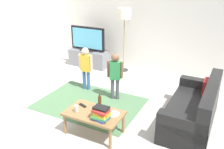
{
  "coord_description": "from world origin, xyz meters",
  "views": [
    {
      "loc": [
        2.23,
        -3.71,
        2.66
      ],
      "look_at": [
        0.0,
        0.6,
        0.65
      ],
      "focal_mm": 39.63,
      "sensor_mm": 36.0,
      "label": 1
    }
  ],
  "objects_px": {
    "couch": "(196,111)",
    "coffee_table": "(94,115)",
    "tv_remote": "(83,105)",
    "soda_can": "(76,109)",
    "tv_stand": "(89,58)",
    "book_stack": "(101,114)",
    "child_near_tv": "(86,65)",
    "plate": "(113,114)",
    "floor_lamp": "(124,17)",
    "tv": "(88,39)",
    "child_center": "(115,72)",
    "bottle": "(100,103)"
  },
  "relations": [
    {
      "from": "tv",
      "to": "book_stack",
      "type": "relative_size",
      "value": 3.81
    },
    {
      "from": "child_near_tv",
      "to": "plate",
      "type": "xyz_separation_m",
      "value": [
        1.42,
        -1.36,
        -0.21
      ]
    },
    {
      "from": "floor_lamp",
      "to": "child_near_tv",
      "type": "xyz_separation_m",
      "value": [
        -0.27,
        -1.57,
        -0.91
      ]
    },
    {
      "from": "coffee_table",
      "to": "couch",
      "type": "bearing_deg",
      "value": 35.3
    },
    {
      "from": "tv_stand",
      "to": "tv",
      "type": "relative_size",
      "value": 1.09
    },
    {
      "from": "plate",
      "to": "bottle",
      "type": "bearing_deg",
      "value": 175.77
    },
    {
      "from": "child_center",
      "to": "coffee_table",
      "type": "relative_size",
      "value": 1.07
    },
    {
      "from": "tv_remote",
      "to": "book_stack",
      "type": "bearing_deg",
      "value": -3.44
    },
    {
      "from": "tv",
      "to": "bottle",
      "type": "distance_m",
      "value": 3.38
    },
    {
      "from": "tv",
      "to": "book_stack",
      "type": "distance_m",
      "value": 3.68
    },
    {
      "from": "floor_lamp",
      "to": "child_near_tv",
      "type": "bearing_deg",
      "value": -99.82
    },
    {
      "from": "book_stack",
      "to": "soda_can",
      "type": "distance_m",
      "value": 0.5
    },
    {
      "from": "child_center",
      "to": "soda_can",
      "type": "bearing_deg",
      "value": -90.86
    },
    {
      "from": "floor_lamp",
      "to": "book_stack",
      "type": "xyz_separation_m",
      "value": [
        1.05,
        -3.15,
        -1.02
      ]
    },
    {
      "from": "tv",
      "to": "tv_remote",
      "type": "height_order",
      "value": "tv"
    },
    {
      "from": "book_stack",
      "to": "tv",
      "type": "bearing_deg",
      "value": 125.79
    },
    {
      "from": "child_center",
      "to": "soda_can",
      "type": "distance_m",
      "value": 1.46
    },
    {
      "from": "tv",
      "to": "plate",
      "type": "height_order",
      "value": "tv"
    },
    {
      "from": "coffee_table",
      "to": "book_stack",
      "type": "distance_m",
      "value": 0.3
    },
    {
      "from": "couch",
      "to": "coffee_table",
      "type": "distance_m",
      "value": 1.88
    },
    {
      "from": "child_near_tv",
      "to": "child_center",
      "type": "height_order",
      "value": "child_center"
    },
    {
      "from": "tv_stand",
      "to": "child_near_tv",
      "type": "height_order",
      "value": "child_near_tv"
    },
    {
      "from": "bottle",
      "to": "soda_can",
      "type": "relative_size",
      "value": 2.76
    },
    {
      "from": "child_near_tv",
      "to": "tv_remote",
      "type": "relative_size",
      "value": 6.2
    },
    {
      "from": "child_center",
      "to": "tv",
      "type": "bearing_deg",
      "value": 137.59
    },
    {
      "from": "soda_can",
      "to": "coffee_table",
      "type": "bearing_deg",
      "value": 23.2
    },
    {
      "from": "tv_remote",
      "to": "soda_can",
      "type": "relative_size",
      "value": 1.42
    },
    {
      "from": "child_near_tv",
      "to": "plate",
      "type": "relative_size",
      "value": 4.79
    },
    {
      "from": "tv",
      "to": "plate",
      "type": "bearing_deg",
      "value": -50.77
    },
    {
      "from": "tv_remote",
      "to": "coffee_table",
      "type": "bearing_deg",
      "value": 1.56
    },
    {
      "from": "bottle",
      "to": "tv_remote",
      "type": "bearing_deg",
      "value": -176.73
    },
    {
      "from": "tv_stand",
      "to": "book_stack",
      "type": "xyz_separation_m",
      "value": [
        2.15,
        -3.0,
        0.28
      ]
    },
    {
      "from": "coffee_table",
      "to": "child_near_tv",
      "type": "bearing_deg",
      "value": 127.11
    },
    {
      "from": "child_near_tv",
      "to": "book_stack",
      "type": "bearing_deg",
      "value": -50.12
    },
    {
      "from": "floor_lamp",
      "to": "child_center",
      "type": "relative_size",
      "value": 1.66
    },
    {
      "from": "tv_stand",
      "to": "couch",
      "type": "relative_size",
      "value": 0.67
    },
    {
      "from": "book_stack",
      "to": "plate",
      "type": "bearing_deg",
      "value": 65.81
    },
    {
      "from": "couch",
      "to": "tv_remote",
      "type": "relative_size",
      "value": 10.59
    },
    {
      "from": "tv_remote",
      "to": "plate",
      "type": "relative_size",
      "value": 0.77
    },
    {
      "from": "bottle",
      "to": "soda_can",
      "type": "height_order",
      "value": "bottle"
    },
    {
      "from": "tv_remote",
      "to": "floor_lamp",
      "type": "bearing_deg",
      "value": 120.29
    },
    {
      "from": "tv_stand",
      "to": "child_center",
      "type": "xyz_separation_m",
      "value": [
        1.67,
        -1.54,
        0.4
      ]
    },
    {
      "from": "floor_lamp",
      "to": "bottle",
      "type": "height_order",
      "value": "floor_lamp"
    },
    {
      "from": "floor_lamp",
      "to": "book_stack",
      "type": "height_order",
      "value": "floor_lamp"
    },
    {
      "from": "tv_stand",
      "to": "coffee_table",
      "type": "distance_m",
      "value": 3.46
    },
    {
      "from": "couch",
      "to": "tv_remote",
      "type": "distance_m",
      "value": 2.09
    },
    {
      "from": "tv_remote",
      "to": "plate",
      "type": "height_order",
      "value": "plate"
    },
    {
      "from": "book_stack",
      "to": "soda_can",
      "type": "bearing_deg",
      "value": 179.42
    },
    {
      "from": "child_near_tv",
      "to": "soda_can",
      "type": "height_order",
      "value": "child_near_tv"
    },
    {
      "from": "child_center",
      "to": "coffee_table",
      "type": "bearing_deg",
      "value": -78.99
    }
  ]
}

